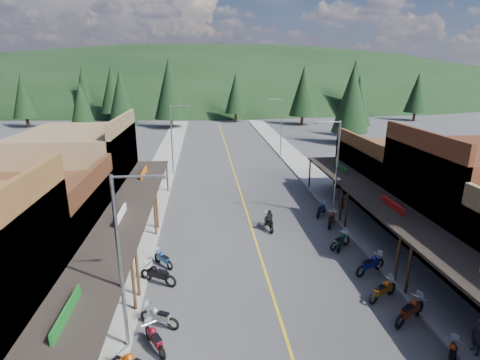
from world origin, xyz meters
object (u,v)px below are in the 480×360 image
object	(u,v)px
bike_east_5	(410,310)
pine_5	(354,84)
pine_4	(303,91)
pedestrian_east_a	(478,335)
pedestrian_east_b	(340,198)
bike_west_7	(158,274)
pine_3	(236,93)
pine_2	(170,88)
bike_west_5	(155,338)
bike_west_6	(159,316)
shop_east_3	(393,174)
bike_east_10	(332,219)
shop_west_3	(82,172)
bike_east_6	(383,289)
pine_0	(23,96)
streetlight_1	(173,137)
streetlight_3	(280,125)
pine_7	(84,88)
pine_9	(358,100)
pine_10	(121,98)
pine_1	(112,89)
streetlight_0	(123,257)
pine_6	(417,92)
rider_on_bike	(269,221)
shop_west_2	(36,230)
bike_east_11	(321,209)
bike_east_7	(371,264)
bike_east_8	(342,241)
pine_11	(352,99)
pine_8	(82,108)
bike_west_8	(163,258)

from	to	relation	value
bike_east_5	pine_5	bearing A→B (deg)	129.17
pine_4	pedestrian_east_a	bearing A→B (deg)	-98.49
pedestrian_east_b	bike_west_7	bearing A→B (deg)	4.68
pine_3	bike_east_5	distance (m)	71.78
pine_2	bike_west_5	size ratio (longest dim) A/B	6.84
pine_2	bike_west_6	size ratio (longest dim) A/B	6.78
pine_4	bike_west_5	xyz separation A→B (m)	(-23.89, -66.21, -6.65)
shop_east_3	bike_east_10	world-z (taller)	shop_east_3
shop_west_3	bike_east_6	bearing A→B (deg)	-37.35
shop_east_3	pine_5	bearing A→B (deg)	71.55
pine_5	bike_west_7	xyz separation A→B (m)	(-40.33, -72.94, -7.32)
pine_0	bike_east_5	distance (m)	82.03
bike_west_6	streetlight_1	bearing A→B (deg)	29.09
streetlight_3	pine_0	bearing A→B (deg)	145.72
pine_7	bike_east_10	size ratio (longest dim) A/B	5.88
pedestrian_east_b	pine_9	bearing A→B (deg)	-144.95
pine_7	pine_10	world-z (taller)	pine_7
bike_west_5	pedestrian_east_a	xyz separation A→B (m)	(13.74, -1.73, 0.47)
pine_0	pine_1	world-z (taller)	pine_1
streetlight_0	bike_east_5	world-z (taller)	streetlight_0
shop_west_3	bike_west_6	distance (m)	18.07
streetlight_0	pine_6	bearing A→B (deg)	52.89
shop_east_3	pine_9	distance (m)	35.43
pine_10	bike_west_7	size ratio (longest dim) A/B	4.98
pine_0	rider_on_bike	xyz separation A→B (m)	(41.29, -56.04, -5.81)
shop_west_2	pine_0	bearing A→B (deg)	113.52
streetlight_3	shop_east_3	bearing A→B (deg)	-70.01
bike_east_11	bike_east_7	bearing A→B (deg)	-53.36
bike_east_8	pine_11	bearing A→B (deg)	100.95
bike_east_5	bike_east_7	distance (m)	4.51
pine_8	bike_west_7	bearing A→B (deg)	-69.06
pine_7	bike_west_6	size ratio (longest dim) A/B	6.06
bike_west_5	bike_east_6	xyz separation A→B (m)	(11.66, 2.59, 0.03)
shop_east_3	bike_west_6	world-z (taller)	shop_east_3
shop_west_2	pine_10	distance (m)	48.67
pine_1	pine_11	bearing A→B (deg)	-36.03
pine_8	pine_10	bearing A→B (deg)	68.20
pine_3	pine_4	xyz separation A→B (m)	(14.00, -6.00, 0.75)
pine_5	pine_2	bearing A→B (deg)	-162.35
pine_9	pedestrian_east_a	xyz separation A→B (m)	(-16.14, -52.95, -5.33)
rider_on_bike	bike_west_8	bearing A→B (deg)	-152.83
streetlight_1	rider_on_bike	xyz separation A→B (m)	(8.24, -16.04, -3.79)
bike_east_10	pedestrian_east_a	distance (m)	14.16
bike_east_5	pine_3	bearing A→B (deg)	150.67
shop_west_2	pine_8	world-z (taller)	pine_8
streetlight_1	pine_10	distance (m)	30.19
pine_2	rider_on_bike	size ratio (longest dim) A/B	6.21
streetlight_3	bike_west_6	distance (m)	37.18
bike_west_5	bike_west_6	distance (m)	1.53
pine_6	pine_8	distance (m)	72.11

